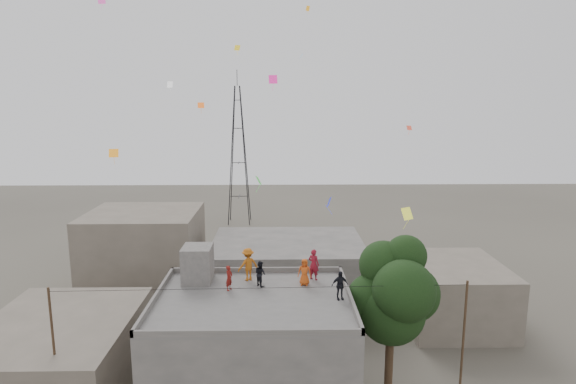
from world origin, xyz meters
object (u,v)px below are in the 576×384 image
(stair_head_box, at_px, (198,264))
(transmission_tower, at_px, (239,155))
(person_dark_adult, at_px, (340,285))
(tree, at_px, (395,294))
(person_red_adult, at_px, (314,264))

(stair_head_box, height_order, transmission_tower, transmission_tower)
(stair_head_box, xyz_separation_m, person_dark_adult, (7.60, -2.69, -0.25))
(tree, xyz_separation_m, transmission_tower, (-11.37, 39.40, 2.97))
(stair_head_box, height_order, tree, tree)
(stair_head_box, bearing_deg, person_dark_adult, -19.47)
(tree, height_order, person_red_adult, tree)
(tree, distance_m, person_dark_adult, 3.13)
(transmission_tower, height_order, person_red_adult, transmission_tower)
(transmission_tower, height_order, person_dark_adult, transmission_tower)
(transmission_tower, xyz_separation_m, person_dark_adult, (8.40, -40.09, -2.22))
(person_dark_adult, bearing_deg, stair_head_box, 149.88)
(tree, distance_m, person_red_adult, 4.70)
(transmission_tower, distance_m, person_dark_adult, 41.02)
(transmission_tower, bearing_deg, stair_head_box, -88.77)
(stair_head_box, distance_m, person_red_adult, 6.48)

